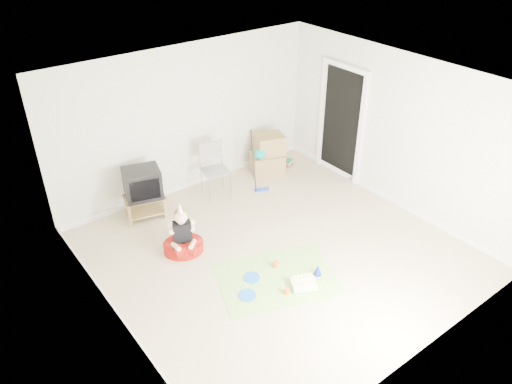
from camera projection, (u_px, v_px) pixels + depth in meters
ground at (277, 251)px, 7.55m from camera, size 5.00×5.00×0.00m
doorway_recess at (342, 123)px, 9.11m from camera, size 0.02×0.90×2.05m
tv_stand at (145, 204)px, 8.23m from camera, size 0.72×0.55×0.40m
crt_tv at (142, 183)px, 8.02m from camera, size 0.68×0.61×0.49m
folding_chair at (216, 171)px, 8.72m from camera, size 0.52×0.50×0.98m
cardboard_boxes at (268, 155)px, 9.47m from camera, size 0.74×0.64×0.77m
floor_mop at (262, 178)px, 8.94m from camera, size 0.29×0.35×1.09m
book_pile at (284, 162)px, 9.89m from camera, size 0.29×0.33×0.13m
seated_woman at (183, 241)px, 7.47m from camera, size 0.78×0.78×0.86m
party_mat at (277, 278)px, 7.03m from camera, size 1.94×1.67×0.01m
birthday_cake at (303, 284)px, 6.86m from camera, size 0.41×0.38×0.15m
blue_plate_near at (252, 278)px, 7.03m from camera, size 0.31×0.31×0.01m
blue_plate_far at (247, 295)px, 6.73m from camera, size 0.33×0.33×0.01m
orange_cup_near at (276, 264)px, 7.22m from camera, size 0.10×0.10×0.09m
orange_cup_far at (287, 291)px, 6.74m from camera, size 0.09×0.09×0.09m
blue_party_hat at (318, 270)px, 7.05m from camera, size 0.13×0.13×0.17m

